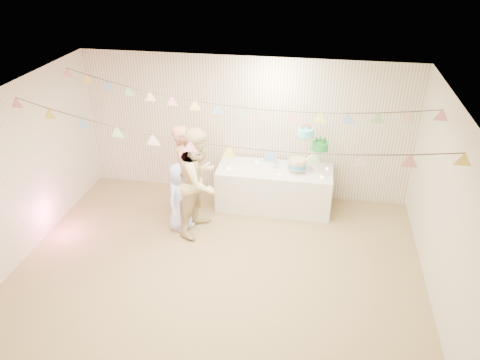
% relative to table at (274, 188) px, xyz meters
% --- Properties ---
extents(floor, '(6.00, 6.00, 0.00)m').
position_rel_table_xyz_m(floor, '(-0.61, -2.02, -0.38)').
color(floor, olive).
rests_on(floor, ground).
extents(ceiling, '(6.00, 6.00, 0.00)m').
position_rel_table_xyz_m(ceiling, '(-0.61, -2.02, 2.22)').
color(ceiling, white).
rests_on(ceiling, ground).
extents(back_wall, '(6.00, 6.00, 0.00)m').
position_rel_table_xyz_m(back_wall, '(-0.61, 0.48, 0.92)').
color(back_wall, silver).
rests_on(back_wall, ground).
extents(front_wall, '(6.00, 6.00, 0.00)m').
position_rel_table_xyz_m(front_wall, '(-0.61, -4.52, 0.92)').
color(front_wall, silver).
rests_on(front_wall, ground).
extents(left_wall, '(5.00, 5.00, 0.00)m').
position_rel_table_xyz_m(left_wall, '(-3.61, -2.02, 0.92)').
color(left_wall, silver).
rests_on(left_wall, ground).
extents(right_wall, '(5.00, 5.00, 0.00)m').
position_rel_table_xyz_m(right_wall, '(2.39, -2.02, 0.92)').
color(right_wall, silver).
rests_on(right_wall, ground).
extents(table, '(2.02, 0.81, 0.76)m').
position_rel_table_xyz_m(table, '(0.00, 0.00, 0.00)').
color(table, silver).
rests_on(table, floor).
extents(cake_stand, '(0.73, 0.43, 0.81)m').
position_rel_table_xyz_m(cake_stand, '(0.55, 0.05, 0.78)').
color(cake_stand, silver).
rests_on(cake_stand, table).
extents(cake_bottom, '(0.31, 0.31, 0.15)m').
position_rel_table_xyz_m(cake_bottom, '(0.40, -0.01, 0.46)').
color(cake_bottom, '#2A9DC6').
rests_on(cake_bottom, cake_stand).
extents(cake_middle, '(0.27, 0.27, 0.22)m').
position_rel_table_xyz_m(cake_middle, '(0.73, 0.14, 0.73)').
color(cake_middle, '#1D8935').
rests_on(cake_middle, cake_stand).
extents(cake_top_tier, '(0.25, 0.25, 0.19)m').
position_rel_table_xyz_m(cake_top_tier, '(0.49, 0.02, 1.00)').
color(cake_top_tier, '#4CE2EE').
rests_on(cake_top_tier, cake_stand).
extents(platter, '(0.38, 0.38, 0.02)m').
position_rel_table_xyz_m(platter, '(-0.59, -0.05, 0.38)').
color(platter, white).
rests_on(platter, table).
extents(posy, '(0.15, 0.15, 0.17)m').
position_rel_table_xyz_m(posy, '(-0.00, 0.05, 0.45)').
color(posy, white).
rests_on(posy, table).
extents(person_adult_a, '(0.41, 0.62, 1.66)m').
position_rel_table_xyz_m(person_adult_a, '(-1.48, -0.50, 0.45)').
color(person_adult_a, tan).
rests_on(person_adult_a, floor).
extents(person_adult_b, '(0.87, 1.01, 1.82)m').
position_rel_table_xyz_m(person_adult_b, '(-1.12, -0.94, 0.53)').
color(person_adult_b, '#D0B580').
rests_on(person_adult_b, floor).
extents(person_child, '(0.56, 0.68, 1.20)m').
position_rel_table_xyz_m(person_child, '(-1.44, -0.97, 0.22)').
color(person_child, '#AFC2F8').
rests_on(person_child, floor).
extents(bunting_back, '(5.60, 1.10, 0.40)m').
position_rel_table_xyz_m(bunting_back, '(-0.61, -0.92, 1.97)').
color(bunting_back, pink).
rests_on(bunting_back, ceiling).
extents(bunting_front, '(5.60, 0.90, 0.36)m').
position_rel_table_xyz_m(bunting_front, '(-0.61, -2.22, 1.94)').
color(bunting_front, '#72A5E5').
rests_on(bunting_front, ceiling).
extents(tealight_0, '(0.04, 0.04, 0.03)m').
position_rel_table_xyz_m(tealight_0, '(-0.80, -0.15, 0.39)').
color(tealight_0, '#FFD88C').
rests_on(tealight_0, table).
extents(tealight_1, '(0.04, 0.04, 0.03)m').
position_rel_table_xyz_m(tealight_1, '(-0.35, 0.18, 0.39)').
color(tealight_1, '#FFD88C').
rests_on(tealight_1, table).
extents(tealight_2, '(0.04, 0.04, 0.03)m').
position_rel_table_xyz_m(tealight_2, '(0.10, -0.22, 0.39)').
color(tealight_2, '#FFD88C').
rests_on(tealight_2, table).
extents(tealight_3, '(0.04, 0.04, 0.03)m').
position_rel_table_xyz_m(tealight_3, '(0.35, 0.22, 0.39)').
color(tealight_3, '#FFD88C').
rests_on(tealight_3, table).
extents(tealight_4, '(0.04, 0.04, 0.03)m').
position_rel_table_xyz_m(tealight_4, '(0.82, -0.18, 0.39)').
color(tealight_4, '#FFD88C').
rests_on(tealight_4, table).
extents(tealight_5, '(0.04, 0.04, 0.03)m').
position_rel_table_xyz_m(tealight_5, '(0.90, 0.15, 0.39)').
color(tealight_5, '#FFD88C').
rests_on(tealight_5, table).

